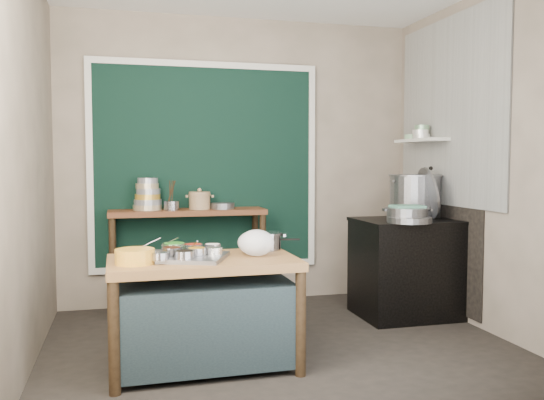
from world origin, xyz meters
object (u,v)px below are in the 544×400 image
object	(u,v)px
ceramic_crock	(200,202)
stove_block	(408,269)
back_counter	(188,260)
prep_table	(204,313)
yellow_basin	(135,256)
saucepan	(266,241)
stock_pot	(415,196)
steamer	(407,215)
condiment_tray	(180,257)
utensil_cup	(171,206)

from	to	relation	value
ceramic_crock	stove_block	bearing A→B (deg)	-21.99
back_counter	prep_table	bearing A→B (deg)	-92.68
ceramic_crock	yellow_basin	bearing A→B (deg)	-110.64
saucepan	stock_pot	bearing A→B (deg)	39.82
saucepan	steamer	world-z (taller)	steamer
condiment_tray	stock_pot	xyz separation A→B (m)	(2.30, 1.04, 0.32)
stock_pot	condiment_tray	bearing A→B (deg)	-155.62
saucepan	stove_block	bearing A→B (deg)	35.96
stove_block	condiment_tray	xyz separation A→B (m)	(-2.13, -0.84, 0.34)
prep_table	saucepan	world-z (taller)	saucepan
condiment_tray	prep_table	bearing A→B (deg)	-3.50
utensil_cup	prep_table	bearing A→B (deg)	-86.93
yellow_basin	stove_block	bearing A→B (deg)	21.57
utensil_cup	stock_pot	world-z (taller)	stock_pot
stock_pot	steamer	distance (m)	0.51
back_counter	ceramic_crock	size ratio (longest dim) A/B	6.75
prep_table	stock_pot	world-z (taller)	stock_pot
yellow_basin	ceramic_crock	world-z (taller)	ceramic_crock
stock_pot	saucepan	bearing A→B (deg)	-154.06
ceramic_crock	steamer	world-z (taller)	ceramic_crock
stove_block	stock_pot	size ratio (longest dim) A/B	1.77
stock_pot	steamer	bearing A→B (deg)	-126.09
stove_block	stock_pot	xyz separation A→B (m)	(0.17, 0.20, 0.65)
yellow_basin	saucepan	bearing A→B (deg)	20.78
prep_table	ceramic_crock	size ratio (longest dim) A/B	5.82
condiment_tray	ceramic_crock	bearing A→B (deg)	77.73
back_counter	utensil_cup	size ratio (longest dim) A/B	10.27
prep_table	ceramic_crock	distance (m)	1.71
saucepan	prep_table	bearing A→B (deg)	-139.34
back_counter	stock_pot	xyz separation A→B (m)	(2.07, -0.53, 0.60)
stove_block	utensil_cup	xyz separation A→B (m)	(-2.06, 0.67, 0.57)
ceramic_crock	prep_table	bearing A→B (deg)	-96.69
utensil_cup	ceramic_crock	distance (m)	0.27
stove_block	saucepan	xyz separation A→B (m)	(-1.47, -0.60, 0.39)
stove_block	saucepan	bearing A→B (deg)	-157.92
stove_block	condiment_tray	world-z (taller)	stove_block
prep_table	utensil_cup	bearing A→B (deg)	92.44
condiment_tray	saucepan	world-z (taller)	saucepan
condiment_tray	ceramic_crock	distance (m)	1.62
back_counter	condiment_tray	xyz separation A→B (m)	(-0.23, -1.57, 0.29)
stock_pot	stove_block	bearing A→B (deg)	-129.92
back_counter	ceramic_crock	bearing A→B (deg)	-3.81
stove_block	saucepan	distance (m)	1.64
back_counter	steamer	world-z (taller)	steamer
prep_table	saucepan	bearing A→B (deg)	26.14
saucepan	stock_pot	distance (m)	1.85
utensil_cup	steamer	xyz separation A→B (m)	(1.93, -0.87, -0.05)
prep_table	ceramic_crock	bearing A→B (deg)	82.67
steamer	utensil_cup	bearing A→B (deg)	155.89
condiment_tray	stock_pot	world-z (taller)	stock_pot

